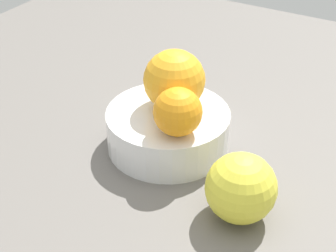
{
  "coord_description": "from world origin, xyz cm",
  "views": [
    {
      "loc": [
        -49.1,
        -28.52,
        41.64
      ],
      "look_at": [
        0.0,
        0.0,
        3.23
      ],
      "focal_mm": 54.88,
      "sensor_mm": 36.0,
      "label": 1
    }
  ],
  "objects_px": {
    "fruit_bowl": "(168,130)",
    "orange_in_bowl_1": "(178,112)",
    "orange_in_bowl_0": "(177,81)",
    "orange_loose_0": "(241,188)"
  },
  "relations": [
    {
      "from": "fruit_bowl",
      "to": "orange_in_bowl_1",
      "type": "height_order",
      "value": "orange_in_bowl_1"
    },
    {
      "from": "orange_in_bowl_1",
      "to": "fruit_bowl",
      "type": "bearing_deg",
      "value": 44.46
    },
    {
      "from": "orange_in_bowl_0",
      "to": "orange_loose_0",
      "type": "xyz_separation_m",
      "value": [
        -0.09,
        -0.13,
        -0.05
      ]
    },
    {
      "from": "orange_in_bowl_0",
      "to": "orange_loose_0",
      "type": "distance_m",
      "value": 0.17
    },
    {
      "from": "fruit_bowl",
      "to": "orange_in_bowl_0",
      "type": "height_order",
      "value": "orange_in_bowl_0"
    },
    {
      "from": "fruit_bowl",
      "to": "orange_in_bowl_1",
      "type": "relative_size",
      "value": 2.72
    },
    {
      "from": "orange_in_bowl_0",
      "to": "orange_in_bowl_1",
      "type": "xyz_separation_m",
      "value": [
        -0.05,
        -0.03,
        -0.01
      ]
    },
    {
      "from": "orange_in_bowl_0",
      "to": "orange_loose_0",
      "type": "bearing_deg",
      "value": -124.65
    },
    {
      "from": "orange_loose_0",
      "to": "orange_in_bowl_0",
      "type": "bearing_deg",
      "value": 55.35
    },
    {
      "from": "orange_in_bowl_1",
      "to": "orange_in_bowl_0",
      "type": "bearing_deg",
      "value": 30.11
    }
  ]
}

